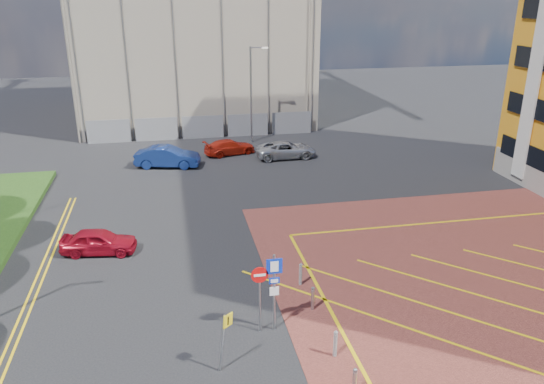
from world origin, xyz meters
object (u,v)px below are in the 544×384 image
object	(u,v)px
car_red_left	(99,241)
warning_sign	(224,335)
lamp_back	(252,91)
car_red_back	(230,147)
sign_cluster	(269,286)
car_blue_back	(168,157)
car_silver_back	(286,150)

from	to	relation	value
car_red_left	warning_sign	bearing A→B (deg)	-144.37
lamp_back	warning_sign	world-z (taller)	lamp_back
car_red_back	sign_cluster	bearing A→B (deg)	161.29
lamp_back	car_blue_back	distance (m)	9.91
sign_cluster	car_silver_back	distance (m)	22.58
lamp_back	car_silver_back	world-z (taller)	lamp_back
warning_sign	car_red_left	distance (m)	11.19
warning_sign	lamp_back	bearing A→B (deg)	78.91
car_red_left	car_red_back	distance (m)	17.79
car_red_left	car_silver_back	bearing A→B (deg)	-33.85
lamp_back	warning_sign	distance (m)	29.68
lamp_back	car_silver_back	distance (m)	6.61
warning_sign	car_blue_back	size ratio (longest dim) A/B	0.48
sign_cluster	car_red_left	xyz separation A→B (m)	(-7.02, 7.95, -1.33)
lamp_back	car_blue_back	bearing A→B (deg)	-141.86
warning_sign	car_red_left	xyz separation A→B (m)	(-5.12, 9.92, -0.81)
warning_sign	car_silver_back	world-z (taller)	warning_sign
car_red_back	car_silver_back	distance (m)	4.53
lamp_back	car_silver_back	bearing A→B (deg)	-71.04
car_red_left	car_blue_back	world-z (taller)	car_blue_back
warning_sign	car_red_back	distance (m)	25.82
car_red_back	warning_sign	bearing A→B (deg)	157.34
sign_cluster	warning_sign	size ratio (longest dim) A/B	1.42
sign_cluster	warning_sign	distance (m)	2.78
sign_cluster	warning_sign	xyz separation A→B (m)	(-1.90, -1.96, -0.52)
car_blue_back	lamp_back	bearing A→B (deg)	-39.25
lamp_back	car_red_left	distance (m)	22.23
lamp_back	car_blue_back	size ratio (longest dim) A/B	1.71
lamp_back	warning_sign	bearing A→B (deg)	-101.09
lamp_back	car_red_left	bearing A→B (deg)	-119.54
sign_cluster	car_red_back	world-z (taller)	sign_cluster
car_red_left	car_red_back	world-z (taller)	car_red_left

